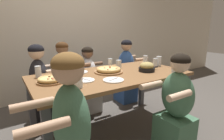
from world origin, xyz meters
name	(u,v)px	position (x,y,z in m)	size (l,w,h in m)	color
ground_plane	(112,130)	(0.00, 0.00, 0.00)	(18.00, 18.00, 0.00)	#514C47
restaurant_back_panel	(66,14)	(0.00, 1.63, 1.60)	(10.00, 0.06, 3.20)	beige
dining_table	(112,80)	(0.00, 0.00, 0.69)	(1.90, 0.97, 0.78)	brown
pizza_board_main	(50,80)	(-0.73, 0.05, 0.80)	(0.28, 0.28, 0.06)	#996B42
pizza_board_second	(109,70)	(0.01, 0.09, 0.81)	(0.37, 0.37, 0.06)	#996B42
skillet_bowl	(147,67)	(0.46, -0.13, 0.83)	(0.31, 0.21, 0.12)	black
empty_plate_a	(86,80)	(-0.39, -0.09, 0.78)	(0.19, 0.19, 0.02)	white
empty_plate_b	(80,72)	(-0.31, 0.28, 0.78)	(0.21, 0.21, 0.02)	white
empty_plate_c	(113,80)	(-0.14, -0.24, 0.78)	(0.23, 0.23, 0.02)	white
cocktail_glass_blue	(79,83)	(-0.54, -0.26, 0.82)	(0.08, 0.08, 0.13)	silver
drinking_glass_a	(110,64)	(0.15, 0.29, 0.83)	(0.06, 0.06, 0.14)	silver
drinking_glass_b	(145,60)	(0.81, 0.27, 0.83)	(0.07, 0.07, 0.13)	silver
drinking_glass_c	(175,67)	(0.71, -0.37, 0.85)	(0.08, 0.08, 0.15)	silver
drinking_glass_d	(155,63)	(0.75, 0.01, 0.84)	(0.07, 0.07, 0.13)	silver
drinking_glass_e	(38,73)	(-0.79, 0.32, 0.83)	(0.07, 0.07, 0.13)	silver
drinking_glass_f	(159,62)	(0.84, 0.02, 0.84)	(0.07, 0.07, 0.15)	silver
drinking_glass_g	(75,80)	(-0.54, -0.15, 0.82)	(0.06, 0.06, 0.10)	silver
drinking_glass_h	(119,65)	(0.26, 0.23, 0.83)	(0.08, 0.08, 0.12)	silver
diner_far_left	(40,88)	(-0.73, 0.70, 0.52)	(0.51, 0.40, 1.12)	#232328
diner_far_midleft	(65,84)	(-0.38, 0.70, 0.52)	(0.51, 0.40, 1.14)	#2D5193
diner_far_center	(89,83)	(0.01, 0.70, 0.47)	(0.51, 0.40, 1.05)	silver
diner_near_midright	(176,110)	(0.34, -0.70, 0.50)	(0.51, 0.40, 1.09)	#477556
diner_far_right	(126,74)	(0.76, 0.70, 0.52)	(0.51, 0.40, 1.13)	#2D5193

